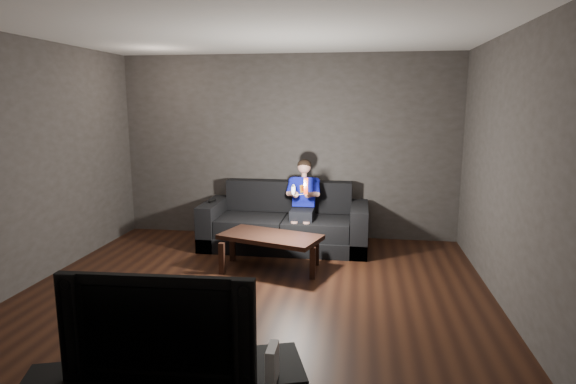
# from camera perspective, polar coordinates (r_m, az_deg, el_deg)

# --- Properties ---
(floor) EXTENTS (5.00, 5.00, 0.00)m
(floor) POSITION_cam_1_polar(r_m,az_deg,el_deg) (5.10, -4.39, -12.62)
(floor) COLOR black
(floor) RESTS_ON ground
(back_wall) EXTENTS (5.00, 0.04, 2.70)m
(back_wall) POSITION_cam_1_polar(r_m,az_deg,el_deg) (7.17, -0.05, 5.35)
(back_wall) COLOR #373330
(back_wall) RESTS_ON ground
(front_wall) EXTENTS (5.00, 0.04, 2.70)m
(front_wall) POSITION_cam_1_polar(r_m,az_deg,el_deg) (2.41, -18.31, -5.70)
(front_wall) COLOR #373330
(front_wall) RESTS_ON ground
(left_wall) EXTENTS (0.04, 5.00, 2.70)m
(left_wall) POSITION_cam_1_polar(r_m,az_deg,el_deg) (5.83, -29.32, 2.78)
(left_wall) COLOR #373330
(left_wall) RESTS_ON ground
(right_wall) EXTENTS (0.04, 5.00, 2.70)m
(right_wall) POSITION_cam_1_polar(r_m,az_deg,el_deg) (4.82, 25.72, 1.73)
(right_wall) COLOR #373330
(right_wall) RESTS_ON ground
(ceiling) EXTENTS (5.00, 5.00, 0.02)m
(ceiling) POSITION_cam_1_polar(r_m,az_deg,el_deg) (4.74, -4.87, 18.99)
(ceiling) COLOR silver
(ceiling) RESTS_ON back_wall
(sofa) EXTENTS (2.28, 0.99, 0.88)m
(sofa) POSITION_cam_1_polar(r_m,az_deg,el_deg) (6.77, -0.33, -4.10)
(sofa) COLOR black
(sofa) RESTS_ON floor
(child) EXTENTS (0.46, 0.56, 1.13)m
(child) POSITION_cam_1_polar(r_m,az_deg,el_deg) (6.58, 1.81, -0.52)
(child) COLOR black
(child) RESTS_ON sofa
(wii_remote_red) EXTENTS (0.05, 0.08, 0.21)m
(wii_remote_red) POSITION_cam_1_polar(r_m,az_deg,el_deg) (6.10, 2.14, 0.70)
(wii_remote_red) COLOR red
(wii_remote_red) RESTS_ON child
(nunchuk_white) EXTENTS (0.06, 0.09, 0.15)m
(nunchuk_white) POSITION_cam_1_polar(r_m,az_deg,el_deg) (6.14, 0.63, 0.29)
(nunchuk_white) COLOR white
(nunchuk_white) RESTS_ON child
(wii_remote_black) EXTENTS (0.07, 0.15, 0.03)m
(wii_remote_black) POSITION_cam_1_polar(r_m,az_deg,el_deg) (6.85, -8.98, -1.07)
(wii_remote_black) COLOR black
(wii_remote_black) RESTS_ON sofa
(coffee_table) EXTENTS (1.31, 0.92, 0.43)m
(coffee_table) POSITION_cam_1_polar(r_m,az_deg,el_deg) (5.84, -2.11, -5.65)
(coffee_table) COLOR black
(coffee_table) RESTS_ON floor
(tv) EXTENTS (1.05, 0.19, 0.60)m
(tv) POSITION_cam_1_polar(r_m,az_deg,el_deg) (2.77, -14.53, -14.65)
(tv) COLOR black
(tv) RESTS_ON media_console
(wii_console) EXTENTS (0.05, 0.16, 0.20)m
(wii_console) POSITION_cam_1_polar(r_m,az_deg,el_deg) (2.70, -1.86, -19.72)
(wii_console) COLOR white
(wii_console) RESTS_ON media_console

